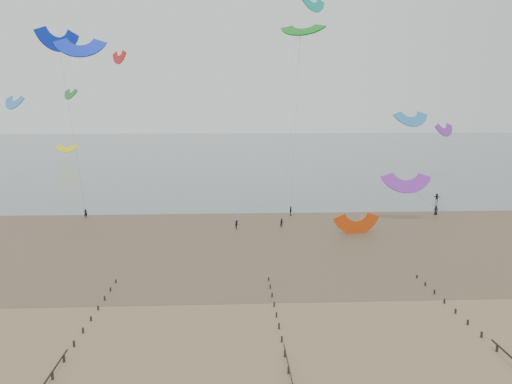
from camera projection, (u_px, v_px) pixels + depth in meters
ground at (236, 324)px, 47.41m from camera, size 500.00×500.00×0.00m
sea_and_shore at (209, 234)px, 81.08m from camera, size 500.00×665.00×0.03m
kitesurfer_lead at (86, 213)px, 92.92m from camera, size 0.64×0.42×1.74m
kitesurfers at (348, 209)px, 96.86m from camera, size 136.27×24.27×1.78m
grounded_kite at (356, 233)px, 81.63m from camera, size 7.41×6.23×3.63m
kites_airborne at (204, 109)px, 128.21m from camera, size 234.68×117.12×43.07m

